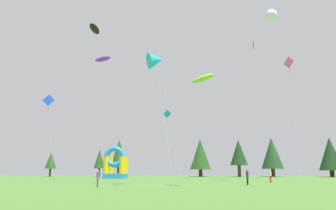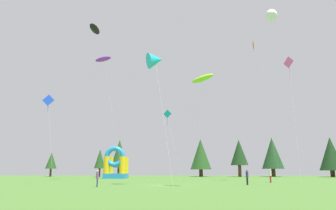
% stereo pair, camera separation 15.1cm
% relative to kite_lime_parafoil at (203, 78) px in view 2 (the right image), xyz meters
% --- Properties ---
extents(ground_plane, '(120.00, 120.00, 0.00)m').
position_rel_kite_lime_parafoil_xyz_m(ground_plane, '(-4.44, 3.22, -11.77)').
color(ground_plane, '#47752D').
extents(kite_lime_parafoil, '(3.07, 3.12, 12.38)m').
position_rel_kite_lime_parafoil_xyz_m(kite_lime_parafoil, '(0.00, 0.00, 0.00)').
color(kite_lime_parafoil, '#8CD826').
rests_on(kite_lime_parafoil, ground_plane).
extents(kite_orange_diamond, '(4.23, 3.23, 22.70)m').
position_rel_kite_lime_parafoil_xyz_m(kite_orange_diamond, '(9.64, 17.16, 10.17)').
color(kite_orange_diamond, orange).
rests_on(kite_orange_diamond, ground_plane).
extents(kite_black_parafoil, '(2.20, 10.17, 27.37)m').
position_rel_kite_lime_parafoil_xyz_m(kite_black_parafoil, '(-17.77, 19.61, 14.78)').
color(kite_black_parafoil, black).
rests_on(kite_black_parafoil, ground_plane).
extents(kite_white_delta, '(6.95, 2.15, 28.00)m').
position_rel_kite_lime_parafoil_xyz_m(kite_white_delta, '(12.77, 15.28, 15.09)').
color(kite_white_delta, white).
rests_on(kite_white_delta, ground_plane).
extents(kite_cyan_delta, '(3.66, 7.13, 16.18)m').
position_rel_kite_lime_parafoil_xyz_m(kite_cyan_delta, '(-5.51, 3.07, 3.24)').
color(kite_cyan_delta, '#19B7CC').
rests_on(kite_cyan_delta, ground_plane).
extents(kite_blue_diamond, '(2.39, 1.93, 10.67)m').
position_rel_kite_lime_parafoil_xyz_m(kite_blue_diamond, '(-18.85, 3.94, -1.70)').
color(kite_blue_diamond, blue).
rests_on(kite_blue_diamond, ground_plane).
extents(kite_teal_diamond, '(3.25, 5.24, 13.57)m').
position_rel_kite_lime_parafoil_xyz_m(kite_teal_diamond, '(-5.11, 31.91, 1.10)').
color(kite_teal_diamond, '#0C7F7A').
rests_on(kite_teal_diamond, ground_plane).
extents(kite_purple_parafoil, '(6.81, 1.80, 25.12)m').
position_rel_kite_lime_parafoil_xyz_m(kite_purple_parafoil, '(-18.45, 29.48, 12.49)').
color(kite_purple_parafoil, purple).
rests_on(kite_purple_parafoil, ground_plane).
extents(kite_pink_diamond, '(1.07, 3.59, 14.71)m').
position_rel_kite_lime_parafoil_xyz_m(kite_pink_diamond, '(10.46, 2.30, 2.31)').
color(kite_pink_diamond, '#EA599E').
rests_on(kite_pink_diamond, ground_plane).
extents(person_near_camera, '(0.38, 0.38, 1.77)m').
position_rel_kite_lime_parafoil_xyz_m(person_near_camera, '(5.36, 4.62, -10.72)').
color(person_near_camera, black).
rests_on(person_near_camera, ground_plane).
extents(person_midfield, '(0.35, 0.35, 1.75)m').
position_rel_kite_lime_parafoil_xyz_m(person_midfield, '(-11.24, -0.64, -10.74)').
color(person_midfield, navy).
rests_on(person_midfield, ground_plane).
extents(person_far_side, '(0.45, 0.45, 1.84)m').
position_rel_kite_lime_parafoil_xyz_m(person_far_side, '(9.91, 11.62, -10.68)').
color(person_far_side, '#B21E26').
rests_on(person_far_side, ground_plane).
extents(inflatable_yellow_castle, '(4.36, 4.78, 6.31)m').
position_rel_kite_lime_parafoil_xyz_m(inflatable_yellow_castle, '(-15.48, 31.17, -9.45)').
color(inflatable_yellow_castle, '#268CD8').
rests_on(inflatable_yellow_castle, ground_plane).
extents(tree_row_0, '(2.78, 2.78, 5.98)m').
position_rel_kite_lime_parafoil_xyz_m(tree_row_0, '(-35.11, 47.91, -7.85)').
color(tree_row_0, '#4C331E').
rests_on(tree_row_0, ground_plane).
extents(tree_row_1, '(2.61, 2.61, 6.51)m').
position_rel_kite_lime_parafoil_xyz_m(tree_row_1, '(-21.88, 44.23, -7.56)').
color(tree_row_1, '#4C331E').
rests_on(tree_row_1, ground_plane).
extents(tree_row_2, '(4.12, 4.12, 8.81)m').
position_rel_kite_lime_parafoil_xyz_m(tree_row_2, '(-17.25, 44.62, -6.31)').
color(tree_row_2, '#4C331E').
rests_on(tree_row_2, ground_plane).
extents(tree_row_3, '(5.17, 5.17, 9.27)m').
position_rel_kite_lime_parafoil_xyz_m(tree_row_3, '(2.51, 48.22, -6.30)').
color(tree_row_3, '#4C331E').
rests_on(tree_row_3, ground_plane).
extents(tree_row_4, '(4.26, 4.26, 8.96)m').
position_rel_kite_lime_parafoil_xyz_m(tree_row_4, '(11.80, 46.76, -5.97)').
color(tree_row_4, '#4C331E').
rests_on(tree_row_4, ground_plane).
extents(tree_row_5, '(5.37, 5.37, 9.64)m').
position_rel_kite_lime_parafoil_xyz_m(tree_row_5, '(20.41, 48.80, -6.04)').
color(tree_row_5, '#4C331E').
rests_on(tree_row_5, ground_plane).
extents(tree_row_6, '(5.59, 5.59, 9.40)m').
position_rel_kite_lime_parafoil_xyz_m(tree_row_6, '(33.41, 45.69, -6.34)').
color(tree_row_6, '#4C331E').
rests_on(tree_row_6, ground_plane).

